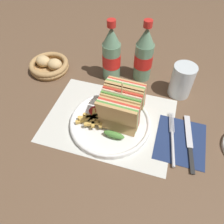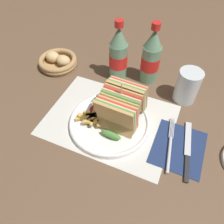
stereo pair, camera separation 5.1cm
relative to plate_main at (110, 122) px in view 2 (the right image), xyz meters
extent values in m
plane|color=brown|center=(-0.01, -0.01, -0.01)|extent=(4.00, 4.00, 0.00)
cube|color=silver|center=(0.00, 0.02, -0.01)|extent=(0.41, 0.30, 0.00)
cylinder|color=white|center=(0.00, 0.00, 0.00)|extent=(0.26, 0.26, 0.01)
torus|color=white|center=(0.00, 0.00, 0.00)|extent=(0.26, 0.26, 0.01)
cube|color=tan|center=(0.03, -0.03, 0.07)|extent=(0.12, 0.04, 0.12)
cube|color=#518E3D|center=(0.03, -0.02, 0.07)|extent=(0.12, 0.04, 0.12)
cube|color=beige|center=(0.03, -0.01, 0.07)|extent=(0.12, 0.04, 0.12)
cube|color=red|center=(0.03, -0.01, 0.07)|extent=(0.12, 0.04, 0.12)
cube|color=tan|center=(0.03, 0.00, 0.06)|extent=(0.12, 0.04, 0.12)
ellipsoid|color=#518E3D|center=(0.03, -0.05, 0.02)|extent=(0.07, 0.02, 0.02)
cube|color=tan|center=(0.03, -0.01, 0.06)|extent=(0.12, 0.04, 0.12)
cube|color=#518E3D|center=(0.03, -0.01, 0.07)|extent=(0.12, 0.04, 0.12)
cube|color=beige|center=(0.03, 0.00, 0.07)|extent=(0.12, 0.04, 0.12)
cube|color=red|center=(0.03, 0.01, 0.07)|extent=(0.12, 0.04, 0.12)
cube|color=tan|center=(0.03, 0.02, 0.07)|extent=(0.12, 0.04, 0.12)
ellipsoid|color=#518E3D|center=(0.03, -0.01, 0.02)|extent=(0.07, 0.02, 0.02)
cube|color=tan|center=(0.03, 0.06, 0.07)|extent=(0.12, 0.04, 0.12)
cube|color=#518E3D|center=(0.03, 0.07, 0.07)|extent=(0.12, 0.04, 0.12)
cube|color=beige|center=(0.03, 0.08, 0.07)|extent=(0.12, 0.04, 0.12)
cube|color=red|center=(0.03, 0.08, 0.07)|extent=(0.12, 0.04, 0.12)
cube|color=tan|center=(0.03, 0.09, 0.06)|extent=(0.12, 0.04, 0.12)
ellipsoid|color=#518E3D|center=(0.03, 0.03, 0.02)|extent=(0.07, 0.02, 0.02)
cylinder|color=tan|center=(0.03, 0.02, 0.09)|extent=(0.00, 0.00, 0.16)
cube|color=gold|center=(-0.05, 0.02, 0.01)|extent=(0.01, 0.05, 0.01)
cube|color=gold|center=(-0.08, -0.02, 0.01)|extent=(0.05, 0.04, 0.01)
cube|color=gold|center=(-0.08, -0.02, 0.01)|extent=(0.05, 0.02, 0.01)
cube|color=gold|center=(-0.03, 0.01, 0.01)|extent=(0.06, 0.05, 0.01)
cube|color=gold|center=(-0.05, -0.01, 0.02)|extent=(0.03, 0.07, 0.01)
cube|color=gold|center=(-0.05, -0.01, 0.02)|extent=(0.02, 0.05, 0.01)
cube|color=gold|center=(-0.06, -0.01, 0.02)|extent=(0.06, 0.04, 0.01)
cube|color=gold|center=(-0.05, -0.01, 0.02)|extent=(0.07, 0.02, 0.01)
cube|color=gold|center=(-0.03, -0.02, 0.02)|extent=(0.03, 0.05, 0.01)
cube|color=gold|center=(-0.04, -0.01, 0.02)|extent=(0.06, 0.02, 0.01)
cube|color=gold|center=(-0.05, -0.04, 0.02)|extent=(0.05, 0.03, 0.01)
cube|color=gold|center=(-0.05, -0.01, 0.02)|extent=(0.04, 0.05, 0.01)
ellipsoid|color=maroon|center=(-0.05, 0.02, 0.02)|extent=(0.05, 0.04, 0.02)
cube|color=navy|center=(0.23, 0.00, -0.01)|extent=(0.15, 0.17, 0.00)
cylinder|color=silver|center=(0.21, -0.04, 0.00)|extent=(0.03, 0.12, 0.01)
cylinder|color=silver|center=(0.18, 0.06, 0.00)|extent=(0.01, 0.08, 0.00)
cylinder|color=silver|center=(0.19, 0.06, 0.00)|extent=(0.01, 0.08, 0.00)
cylinder|color=silver|center=(0.19, 0.06, 0.00)|extent=(0.01, 0.08, 0.00)
cylinder|color=silver|center=(0.20, 0.06, 0.00)|extent=(0.01, 0.08, 0.00)
cube|color=black|center=(0.26, -0.06, 0.00)|extent=(0.02, 0.08, 0.00)
cube|color=silver|center=(0.25, 0.04, 0.00)|extent=(0.04, 0.13, 0.00)
cylinder|color=slate|center=(-0.07, 0.23, 0.06)|extent=(0.07, 0.07, 0.14)
cylinder|color=red|center=(-0.07, 0.23, 0.07)|extent=(0.07, 0.07, 0.05)
cone|color=slate|center=(-0.07, 0.23, 0.17)|extent=(0.06, 0.06, 0.06)
cylinder|color=red|center=(-0.07, 0.23, 0.21)|extent=(0.03, 0.03, 0.02)
cylinder|color=slate|center=(0.05, 0.26, 0.06)|extent=(0.07, 0.07, 0.14)
cylinder|color=red|center=(0.05, 0.26, 0.07)|extent=(0.07, 0.07, 0.05)
cone|color=slate|center=(0.05, 0.26, 0.17)|extent=(0.06, 0.06, 0.06)
cylinder|color=red|center=(0.05, 0.26, 0.21)|extent=(0.03, 0.03, 0.02)
cylinder|color=silver|center=(0.20, 0.21, 0.05)|extent=(0.08, 0.08, 0.12)
cylinder|color=black|center=(0.20, 0.21, 0.01)|extent=(0.07, 0.07, 0.04)
cylinder|color=#AD8451|center=(-0.32, 0.20, 0.00)|extent=(0.14, 0.14, 0.01)
torus|color=#AD8451|center=(-0.32, 0.20, 0.01)|extent=(0.16, 0.16, 0.02)
torus|color=#AD8451|center=(-0.32, 0.20, 0.02)|extent=(0.16, 0.16, 0.02)
ellipsoid|color=tan|center=(-0.29, 0.20, 0.02)|extent=(0.06, 0.05, 0.04)
ellipsoid|color=tan|center=(-0.34, 0.20, 0.02)|extent=(0.06, 0.05, 0.04)
camera|label=1|loc=(0.13, -0.41, 0.56)|focal=35.00mm
camera|label=2|loc=(0.18, -0.39, 0.56)|focal=35.00mm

